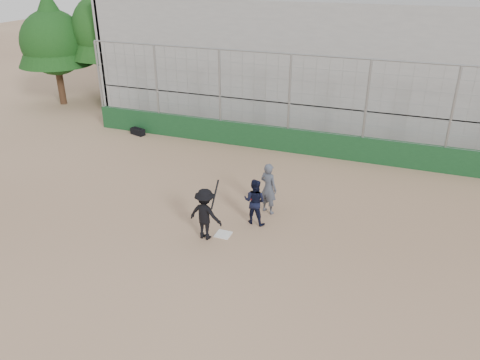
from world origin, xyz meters
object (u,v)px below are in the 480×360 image
(catcher_crouched, at_px, (254,209))
(umpire, at_px, (268,191))
(batter_at_plate, at_px, (205,214))
(equipment_bag, at_px, (138,132))

(catcher_crouched, distance_m, umpire, 0.87)
(umpire, bearing_deg, catcher_crouched, 100.25)
(catcher_crouched, relative_size, umpire, 0.67)
(batter_at_plate, height_order, umpire, batter_at_plate)
(catcher_crouched, bearing_deg, batter_at_plate, -129.79)
(equipment_bag, bearing_deg, batter_at_plate, -46.50)
(umpire, distance_m, equipment_bag, 9.12)
(catcher_crouched, relative_size, equipment_bag, 1.35)
(batter_at_plate, height_order, equipment_bag, batter_at_plate)
(batter_at_plate, xyz_separation_m, catcher_crouched, (1.04, 1.25, -0.27))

